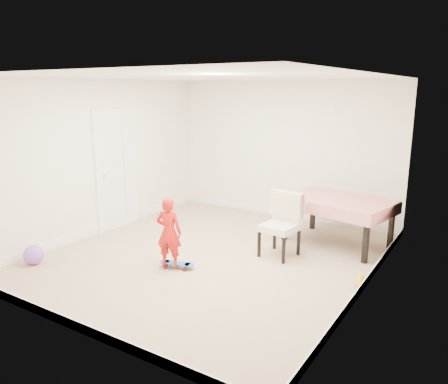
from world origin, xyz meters
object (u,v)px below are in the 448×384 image
Objects in this scene: dining_chair at (279,225)px; skateboard at (177,265)px; balloon at (33,255)px; dining_table at (337,221)px; child at (169,235)px.

skateboard is (-1.00, -1.17, -0.44)m from dining_chair.
dining_chair is 1.86× the size of skateboard.
balloon is (-2.81, -2.15, -0.34)m from dining_chair.
dining_table reaches higher than skateboard.
skateboard is at bearing 28.42° from balloon.
balloon reaches higher than skateboard.
child is at bearing -124.06° from dining_chair.
dining_chair is (-0.55, -0.96, 0.10)m from dining_table.
skateboard is (-1.56, -2.13, -0.34)m from dining_table.
dining_chair is 0.97× the size of child.
dining_table is 3.15× the size of skateboard.
skateboard is at bearing -123.75° from dining_chair.
child is at bearing 27.63° from balloon.
balloon is at bearing -124.89° from dining_table.
dining_chair is 1.64m from child.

